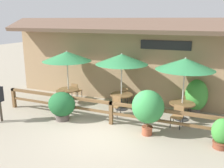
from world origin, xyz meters
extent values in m
plane|color=#9E937F|center=(0.00, 0.00, 0.00)|extent=(60.00, 60.00, 0.00)
cube|color=#997A56|center=(0.00, 4.20, 1.80)|extent=(14.00, 0.40, 3.60)
cube|color=brown|center=(0.00, 3.65, 3.88)|extent=(14.28, 1.48, 0.70)
cube|color=black|center=(1.47, 3.97, 3.00)|extent=(2.35, 0.04, 0.42)
cube|color=brown|center=(0.00, 1.05, 0.89)|extent=(10.40, 0.14, 0.11)
cube|color=brown|center=(0.00, 1.05, 0.47)|extent=(10.40, 0.10, 0.09)
cube|color=brown|center=(-5.13, 1.05, 0.47)|extent=(0.14, 0.14, 0.95)
cube|color=brown|center=(0.00, 1.05, 0.47)|extent=(0.14, 0.14, 0.95)
cylinder|color=#B7B2A8|center=(-3.03, 2.62, 1.12)|extent=(0.06, 0.06, 2.24)
cone|color=#33844C|center=(-3.03, 2.62, 2.41)|extent=(2.40, 2.40, 0.47)
sphere|color=#B2ADA3|center=(-3.03, 2.62, 2.64)|extent=(0.07, 0.07, 0.07)
cylinder|color=brown|center=(-3.03, 2.62, 0.71)|extent=(1.07, 1.07, 0.05)
cylinder|color=#333333|center=(-3.03, 2.62, 0.34)|extent=(0.07, 0.07, 0.69)
cylinder|color=#333333|center=(-3.03, 2.62, 0.01)|extent=(0.59, 0.59, 0.03)
cube|color=olive|center=(-3.04, 1.77, 0.44)|extent=(0.49, 0.49, 0.05)
cube|color=olive|center=(-3.07, 1.96, 0.66)|extent=(0.40, 0.11, 0.40)
cylinder|color=#2D2D2D|center=(-3.19, 1.55, 0.21)|extent=(0.04, 0.04, 0.41)
cylinder|color=#2D2D2D|center=(-2.81, 1.62, 0.21)|extent=(0.04, 0.04, 0.41)
cylinder|color=#2D2D2D|center=(-3.26, 1.93, 0.21)|extent=(0.04, 0.04, 0.41)
cylinder|color=#2D2D2D|center=(-2.89, 2.00, 0.21)|extent=(0.04, 0.04, 0.41)
cube|color=olive|center=(-3.06, 3.46, 0.44)|extent=(0.45, 0.45, 0.05)
cube|color=olive|center=(-3.07, 3.27, 0.66)|extent=(0.40, 0.07, 0.40)
cylinder|color=#2D2D2D|center=(-2.85, 3.63, 0.21)|extent=(0.04, 0.04, 0.41)
cylinder|color=#2D2D2D|center=(-3.23, 3.66, 0.21)|extent=(0.04, 0.04, 0.41)
cylinder|color=#2D2D2D|center=(-2.88, 3.25, 0.21)|extent=(0.04, 0.04, 0.41)
cylinder|color=#2D2D2D|center=(-3.26, 3.28, 0.21)|extent=(0.04, 0.04, 0.41)
cylinder|color=#B7B2A8|center=(-0.25, 2.85, 1.12)|extent=(0.06, 0.06, 2.24)
cone|color=#33844C|center=(-0.25, 2.85, 2.41)|extent=(2.40, 2.40, 0.47)
sphere|color=#B2ADA3|center=(-0.25, 2.85, 2.64)|extent=(0.07, 0.07, 0.07)
cylinder|color=brown|center=(-0.25, 2.85, 0.71)|extent=(1.07, 1.07, 0.05)
cylinder|color=#333333|center=(-0.25, 2.85, 0.34)|extent=(0.07, 0.07, 0.69)
cylinder|color=#333333|center=(-0.25, 2.85, 0.01)|extent=(0.59, 0.59, 0.03)
cube|color=olive|center=(-0.23, 1.99, 0.44)|extent=(0.43, 0.43, 0.05)
cube|color=olive|center=(-0.22, 2.18, 0.66)|extent=(0.40, 0.05, 0.40)
cylinder|color=#2D2D2D|center=(-0.42, 1.81, 0.21)|extent=(0.04, 0.04, 0.41)
cylinder|color=#2D2D2D|center=(-0.04, 1.80, 0.21)|extent=(0.04, 0.04, 0.41)
cylinder|color=#2D2D2D|center=(-0.41, 2.19, 0.21)|extent=(0.04, 0.04, 0.41)
cylinder|color=#2D2D2D|center=(-0.03, 2.18, 0.21)|extent=(0.04, 0.04, 0.41)
cube|color=olive|center=(-0.31, 3.72, 0.44)|extent=(0.50, 0.50, 0.05)
cube|color=olive|center=(-0.35, 3.53, 0.66)|extent=(0.40, 0.12, 0.40)
cylinder|color=#2D2D2D|center=(-0.08, 3.86, 0.21)|extent=(0.04, 0.04, 0.41)
cylinder|color=#2D2D2D|center=(-0.45, 3.95, 0.21)|extent=(0.04, 0.04, 0.41)
cylinder|color=#2D2D2D|center=(-0.17, 3.49, 0.21)|extent=(0.04, 0.04, 0.41)
cylinder|color=#2D2D2D|center=(-0.54, 3.58, 0.21)|extent=(0.04, 0.04, 0.41)
cylinder|color=#B7B2A8|center=(2.57, 2.67, 1.12)|extent=(0.06, 0.06, 2.24)
cone|color=#33844C|center=(2.57, 2.67, 2.41)|extent=(2.40, 2.40, 0.47)
sphere|color=#B2ADA3|center=(2.57, 2.67, 2.64)|extent=(0.07, 0.07, 0.07)
cylinder|color=brown|center=(2.57, 2.67, 0.71)|extent=(1.07, 1.07, 0.05)
cylinder|color=#333333|center=(2.57, 2.67, 0.34)|extent=(0.07, 0.07, 0.69)
cylinder|color=#333333|center=(2.57, 2.67, 0.01)|extent=(0.59, 0.59, 0.03)
cube|color=olive|center=(2.51, 1.79, 0.44)|extent=(0.48, 0.48, 0.05)
cube|color=olive|center=(2.54, 1.97, 0.66)|extent=(0.40, 0.09, 0.40)
cylinder|color=#2D2D2D|center=(2.30, 1.62, 0.21)|extent=(0.04, 0.04, 0.41)
cylinder|color=#2D2D2D|center=(2.67, 1.57, 0.21)|extent=(0.04, 0.04, 0.41)
cylinder|color=#2D2D2D|center=(2.35, 2.00, 0.21)|extent=(0.04, 0.04, 0.41)
cylinder|color=#2D2D2D|center=(2.73, 1.95, 0.21)|extent=(0.04, 0.04, 0.41)
cube|color=olive|center=(2.62, 3.56, 0.44)|extent=(0.51, 0.51, 0.05)
cube|color=olive|center=(2.66, 3.38, 0.66)|extent=(0.40, 0.13, 0.40)
cylinder|color=#2D2D2D|center=(2.76, 3.79, 0.21)|extent=(0.04, 0.04, 0.41)
cylinder|color=#2D2D2D|center=(2.39, 3.70, 0.21)|extent=(0.04, 0.04, 0.41)
cylinder|color=#2D2D2D|center=(2.85, 3.42, 0.21)|extent=(0.04, 0.04, 0.41)
cylinder|color=#2D2D2D|center=(2.48, 3.33, 0.21)|extent=(0.04, 0.04, 0.41)
cylinder|color=#564C47|center=(-2.08, 0.63, 0.13)|extent=(0.57, 0.57, 0.26)
cylinder|color=#564C47|center=(-2.08, 0.63, 0.24)|extent=(0.62, 0.62, 0.04)
ellipsoid|color=#1E5B2D|center=(-2.08, 0.63, 0.70)|extent=(1.15, 1.03, 1.04)
cylinder|color=brown|center=(4.12, 0.68, 0.12)|extent=(0.48, 0.48, 0.23)
cylinder|color=brown|center=(4.12, 0.68, 0.21)|extent=(0.52, 0.52, 0.04)
ellipsoid|color=#3D8E38|center=(4.12, 0.68, 0.60)|extent=(0.66, 0.59, 0.88)
cylinder|color=#9E4C33|center=(1.61, 0.68, 0.16)|extent=(0.38, 0.38, 0.32)
cylinder|color=#9E4C33|center=(1.61, 0.68, 0.30)|extent=(0.41, 0.41, 0.04)
cylinder|color=brown|center=(1.61, 0.68, 0.50)|extent=(0.07, 0.07, 0.37)
ellipsoid|color=#338442|center=(1.61, 0.68, 1.10)|extent=(1.17, 1.06, 1.23)
cylinder|color=#564C47|center=(3.05, 3.55, 0.14)|extent=(0.44, 0.44, 0.28)
cylinder|color=#564C47|center=(3.05, 3.55, 0.26)|extent=(0.47, 0.47, 0.04)
ellipsoid|color=#3D8E38|center=(3.05, 3.55, 0.89)|extent=(0.99, 0.89, 1.43)
cylinder|color=#42382D|center=(-4.36, -0.49, 0.43)|extent=(0.10, 0.10, 0.87)
cylinder|color=black|center=(-4.33, -0.31, 1.18)|extent=(0.08, 0.08, 0.58)
camera|label=1|loc=(3.75, -7.66, 4.17)|focal=40.00mm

